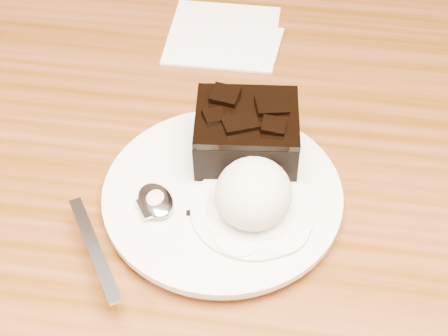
# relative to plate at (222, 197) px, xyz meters

# --- Properties ---
(plate) EXTENTS (0.23, 0.23, 0.02)m
(plate) POSITION_rel_plate_xyz_m (0.00, 0.00, 0.00)
(plate) COLOR white
(plate) RESTS_ON dining_table
(brownie) EXTENTS (0.11, 0.09, 0.05)m
(brownie) POSITION_rel_plate_xyz_m (0.02, 0.05, 0.03)
(brownie) COLOR black
(brownie) RESTS_ON plate
(ice_cream_scoop) EXTENTS (0.07, 0.07, 0.06)m
(ice_cream_scoop) POSITION_rel_plate_xyz_m (0.03, -0.02, 0.03)
(ice_cream_scoop) COLOR white
(ice_cream_scoop) RESTS_ON plate
(melt_puddle) EXTENTS (0.11, 0.11, 0.00)m
(melt_puddle) POSITION_rel_plate_xyz_m (0.03, -0.02, 0.01)
(melt_puddle) COLOR white
(melt_puddle) RESTS_ON plate
(spoon) EXTENTS (0.12, 0.17, 0.01)m
(spoon) POSITION_rel_plate_xyz_m (-0.06, -0.03, 0.01)
(spoon) COLOR silver
(spoon) RESTS_ON plate
(napkin) EXTENTS (0.14, 0.14, 0.01)m
(napkin) POSITION_rel_plate_xyz_m (-0.04, 0.27, -0.01)
(napkin) COLOR white
(napkin) RESTS_ON dining_table
(crumb_a) EXTENTS (0.01, 0.01, 0.00)m
(crumb_a) POSITION_rel_plate_xyz_m (0.06, -0.01, 0.01)
(crumb_a) COLOR black
(crumb_a) RESTS_ON plate
(crumb_b) EXTENTS (0.01, 0.01, 0.00)m
(crumb_b) POSITION_rel_plate_xyz_m (-0.03, -0.03, 0.01)
(crumb_b) COLOR black
(crumb_b) RESTS_ON plate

